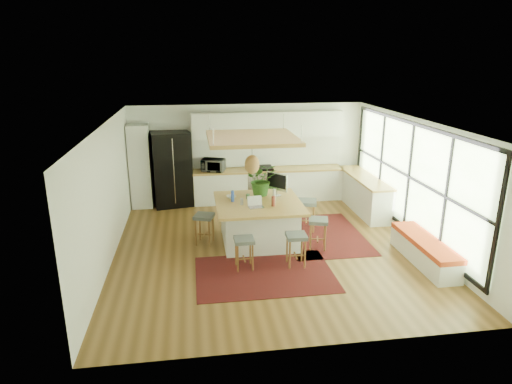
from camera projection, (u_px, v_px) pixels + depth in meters
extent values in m
plane|color=brown|center=(268.00, 247.00, 9.65)|extent=(7.00, 7.00, 0.00)
plane|color=white|center=(270.00, 122.00, 8.85)|extent=(7.00, 7.00, 0.00)
plane|color=white|center=(248.00, 152.00, 12.56)|extent=(6.50, 0.00, 6.50)
plane|color=white|center=(314.00, 261.00, 5.94)|extent=(6.50, 0.00, 6.50)
plane|color=white|center=(108.00, 194.00, 8.80)|extent=(0.00, 7.00, 7.00)
plane|color=white|center=(415.00, 181.00, 9.70)|extent=(0.00, 7.00, 7.00)
cube|color=silver|center=(140.00, 166.00, 11.91)|extent=(0.55, 0.60, 2.25)
cube|color=silver|center=(269.00, 185.00, 12.60)|extent=(4.20, 0.60, 0.88)
cube|color=#A6803A|center=(269.00, 170.00, 12.46)|extent=(4.24, 0.64, 0.05)
cube|color=white|center=(267.00, 152.00, 12.61)|extent=(4.20, 0.02, 0.80)
cube|color=silver|center=(268.00, 125.00, 12.22)|extent=(4.20, 0.34, 0.70)
cube|color=silver|center=(364.00, 194.00, 11.81)|extent=(0.60, 2.50, 0.88)
cube|color=#A6803A|center=(365.00, 178.00, 11.68)|extent=(0.64, 2.54, 0.05)
cube|color=black|center=(265.00, 274.00, 8.43)|extent=(2.60, 1.80, 0.01)
cube|color=black|center=(322.00, 234.00, 10.29)|extent=(1.80, 2.60, 0.01)
imported|color=#A5A5AA|center=(213.00, 164.00, 12.17)|extent=(0.68, 0.51, 0.41)
imported|color=#1E4C19|center=(262.00, 183.00, 10.03)|extent=(0.68, 0.76, 0.58)
imported|color=silver|center=(231.00, 197.00, 9.91)|extent=(0.24, 0.24, 0.05)
cylinder|color=blue|center=(233.00, 197.00, 9.63)|extent=(0.07, 0.07, 0.19)
cylinder|color=silver|center=(241.00, 201.00, 9.42)|extent=(0.07, 0.07, 0.19)
cylinder|color=brown|center=(272.00, 202.00, 9.37)|extent=(0.07, 0.07, 0.19)
cylinder|color=silver|center=(274.00, 196.00, 9.71)|extent=(0.07, 0.07, 0.19)
cylinder|color=#5B8F56|center=(248.00, 195.00, 9.82)|extent=(0.07, 0.07, 0.19)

